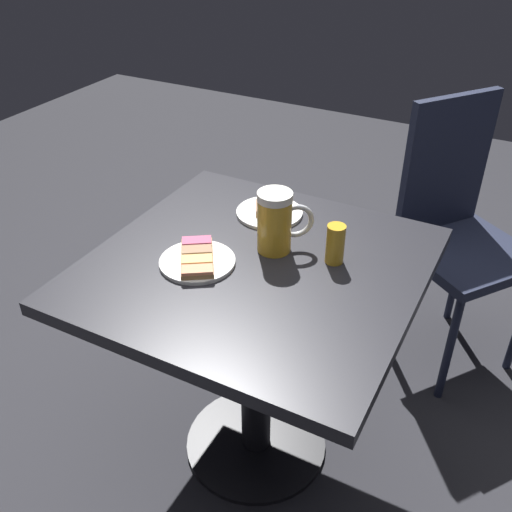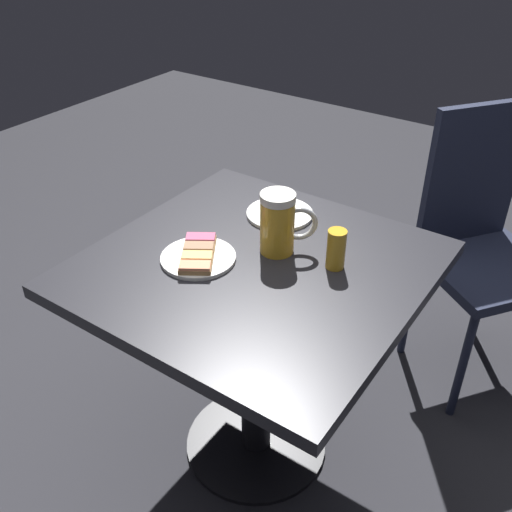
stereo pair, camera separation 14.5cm
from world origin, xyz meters
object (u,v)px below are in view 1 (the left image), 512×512
at_px(plate_far, 269,212).
at_px(cafe_chair, 456,223).
at_px(beer_glass_small, 335,244).
at_px(plate_near, 197,260).
at_px(beer_mug, 276,222).

bearing_deg(plate_far, cafe_chair, 138.07).
bearing_deg(cafe_chair, beer_glass_small, 19.10).
height_order(plate_near, beer_mug, beer_mug).
relative_size(plate_far, beer_glass_small, 1.84).
bearing_deg(beer_glass_small, plate_far, -119.05).
height_order(plate_near, plate_far, same).
distance_m(plate_near, beer_glass_small, 0.35).
distance_m(beer_glass_small, cafe_chair, 0.71).
height_order(plate_near, beer_glass_small, beer_glass_small).
bearing_deg(cafe_chair, plate_far, -5.44).
xyz_separation_m(plate_far, cafe_chair, (-0.51, 0.46, -0.18)).
relative_size(plate_near, beer_mug, 1.16).
bearing_deg(plate_far, plate_near, -8.77).
xyz_separation_m(beer_glass_small, cafe_chair, (-0.65, 0.20, -0.22)).
distance_m(plate_near, beer_mug, 0.22).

